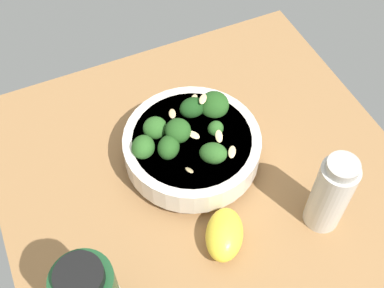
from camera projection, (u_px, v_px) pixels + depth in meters
ground_plane at (207, 189)px, 73.25cm from camera, size 57.97×57.97×4.79cm
bowl_of_broccoli at (191, 144)px, 70.49cm from camera, size 19.66×19.66×9.31cm
lemon_wedge at (224, 234)px, 63.90cm from camera, size 8.22×9.03×4.23cm
bottle_short at (331, 194)px, 62.56cm from camera, size 4.87×4.87×13.20cm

